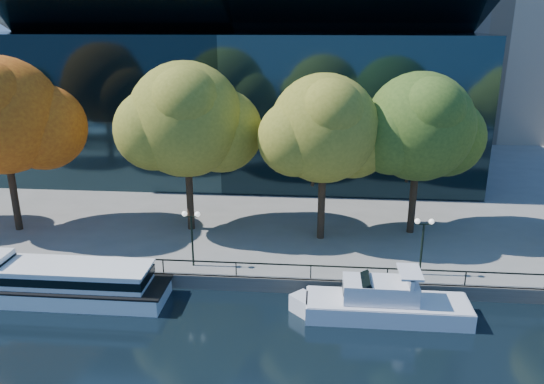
# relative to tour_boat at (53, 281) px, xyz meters

# --- Properties ---
(ground) EXTENTS (160.00, 160.00, 0.00)m
(ground) POSITION_rel_tour_boat_xyz_m (11.68, -0.91, -1.26)
(ground) COLOR black
(ground) RESTS_ON ground
(promenade) EXTENTS (90.00, 67.08, 1.00)m
(promenade) POSITION_rel_tour_boat_xyz_m (11.68, 35.46, -0.76)
(promenade) COLOR slate
(promenade) RESTS_ON ground
(railing) EXTENTS (88.20, 0.08, 0.99)m
(railing) POSITION_rel_tour_boat_xyz_m (11.68, 2.34, 0.68)
(railing) COLOR black
(railing) RESTS_ON promenade
(convention_building) EXTENTS (50.00, 24.57, 21.43)m
(convention_building) POSITION_rel_tour_boat_xyz_m (7.68, 30.87, 7.25)
(convention_building) COLOR black
(convention_building) RESTS_ON ground
(tour_boat) EXTENTS (15.61, 3.48, 2.96)m
(tour_boat) POSITION_rel_tour_boat_xyz_m (0.00, 0.00, 0.00)
(tour_boat) COLOR white
(tour_boat) RESTS_ON ground
(cruiser_near) EXTENTS (11.00, 2.83, 3.19)m
(cruiser_near) POSITION_rel_tour_boat_xyz_m (20.97, -0.38, -0.27)
(cruiser_near) COLOR silver
(cruiser_near) RESTS_ON ground
(tree_1) EXTENTS (11.31, 9.27, 13.90)m
(tree_1) POSITION_rel_tour_boat_xyz_m (-7.09, 8.83, 8.92)
(tree_1) COLOR black
(tree_1) RESTS_ON promenade
(tree_2) EXTENTS (11.13, 9.13, 13.49)m
(tree_2) POSITION_rel_tour_boat_xyz_m (6.94, 10.20, 8.59)
(tree_2) COLOR black
(tree_2) RESTS_ON promenade
(tree_3) EXTENTS (10.10, 8.28, 12.78)m
(tree_3) POSITION_rel_tour_boat_xyz_m (17.50, 9.21, 8.30)
(tree_3) COLOR black
(tree_3) RESTS_ON promenade
(tree_4) EXTENTS (10.36, 8.50, 12.78)m
(tree_4) POSITION_rel_tour_boat_xyz_m (24.72, 11.02, 8.19)
(tree_4) COLOR black
(tree_4) RESTS_ON promenade
(lamp_1) EXTENTS (1.26, 0.36, 4.03)m
(lamp_1) POSITION_rel_tour_boat_xyz_m (8.47, 3.59, 2.72)
(lamp_1) COLOR black
(lamp_1) RESTS_ON promenade
(lamp_2) EXTENTS (1.26, 0.36, 4.03)m
(lamp_2) POSITION_rel_tour_boat_xyz_m (24.01, 3.59, 2.72)
(lamp_2) COLOR black
(lamp_2) RESTS_ON promenade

